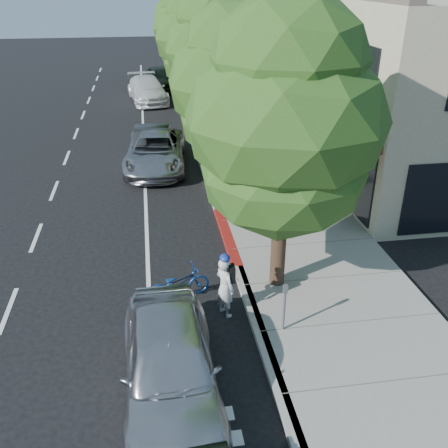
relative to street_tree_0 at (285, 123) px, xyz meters
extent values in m
plane|color=black|center=(-0.90, 2.00, -4.61)|extent=(120.00, 120.00, 0.00)
cube|color=gray|center=(1.40, 10.00, -4.53)|extent=(4.60, 56.00, 0.15)
cube|color=#9E998E|center=(-0.90, 10.00, -4.53)|extent=(0.30, 56.00, 0.15)
cube|color=maroon|center=(-0.90, 3.00, -4.53)|extent=(0.32, 4.00, 0.15)
cube|color=beige|center=(8.70, 20.00, -1.11)|extent=(10.00, 36.00, 7.00)
cylinder|color=black|center=(0.00, 0.00, -3.28)|extent=(0.40, 0.40, 2.67)
ellipsoid|color=#264916|center=(0.00, 0.00, -1.18)|extent=(4.14, 4.14, 3.31)
ellipsoid|color=#264916|center=(0.00, 0.00, 0.11)|extent=(4.87, 4.87, 3.89)
ellipsoid|color=#264916|center=(0.00, 0.00, 1.49)|extent=(3.65, 3.65, 2.92)
cylinder|color=black|center=(0.00, 6.00, -3.36)|extent=(0.40, 0.40, 2.49)
ellipsoid|color=#264916|center=(0.00, 6.00, -1.41)|extent=(4.27, 4.27, 3.42)
ellipsoid|color=#264916|center=(0.00, 6.00, -0.20)|extent=(5.03, 5.03, 4.02)
ellipsoid|color=#264916|center=(0.00, 6.00, 1.08)|extent=(3.77, 3.77, 3.02)
cylinder|color=black|center=(0.00, 12.00, -3.29)|extent=(0.40, 0.40, 2.65)
ellipsoid|color=#264916|center=(0.00, 12.00, -1.21)|extent=(3.95, 3.95, 3.16)
ellipsoid|color=#264916|center=(0.00, 12.00, 0.08)|extent=(4.64, 4.64, 3.72)
ellipsoid|color=#264916|center=(0.00, 12.00, 1.44)|extent=(3.48, 3.48, 2.79)
cylinder|color=black|center=(0.00, 18.00, -3.32)|extent=(0.40, 0.40, 2.58)
ellipsoid|color=#264916|center=(0.00, 18.00, -1.30)|extent=(4.40, 4.40, 3.52)
ellipsoid|color=#264916|center=(0.00, 18.00, -0.05)|extent=(5.18, 5.18, 4.14)
ellipsoid|color=#264916|center=(0.00, 18.00, 1.28)|extent=(3.88, 3.88, 3.11)
cylinder|color=black|center=(0.00, 24.00, -3.32)|extent=(0.40, 0.40, 2.57)
ellipsoid|color=#264916|center=(0.00, 24.00, -1.30)|extent=(4.38, 4.38, 3.51)
ellipsoid|color=#264916|center=(0.00, 24.00, -0.05)|extent=(5.16, 5.16, 4.12)
ellipsoid|color=#264916|center=(0.00, 24.00, 1.27)|extent=(3.87, 3.87, 3.09)
cylinder|color=black|center=(0.00, 30.00, -3.27)|extent=(0.40, 0.40, 2.68)
ellipsoid|color=#264916|center=(0.00, 30.00, -1.17)|extent=(3.92, 3.92, 3.14)
ellipsoid|color=#264916|center=(0.00, 30.00, 0.14)|extent=(4.61, 4.61, 3.69)
imported|color=silver|center=(-1.60, -1.00, -3.80)|extent=(0.63, 0.71, 1.63)
imported|color=navy|center=(-2.70, -0.12, -4.16)|extent=(1.80, 0.99, 0.90)
imported|color=#9D9DA2|center=(-2.98, 10.00, -3.85)|extent=(2.98, 5.67, 1.52)
imported|color=black|center=(-3.10, 11.00, -3.86)|extent=(1.95, 4.67, 1.50)
imported|color=silver|center=(-3.10, 23.00, -3.82)|extent=(2.94, 5.70, 1.58)
imported|color=black|center=(-2.04, 26.64, -3.78)|extent=(2.56, 5.09, 1.66)
imported|color=#B9BABE|center=(-3.10, -3.50, -3.80)|extent=(1.98, 4.77, 1.61)
imported|color=black|center=(1.97, 11.70, -3.58)|extent=(1.05, 0.95, 1.75)
camera|label=1|loc=(-3.20, -11.20, 3.17)|focal=40.00mm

